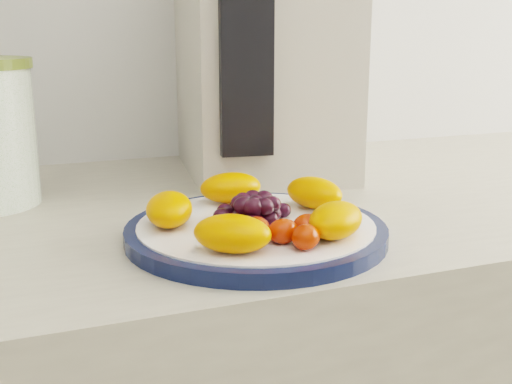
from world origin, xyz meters
name	(u,v)px	position (x,y,z in m)	size (l,w,h in m)	color
plate_rim	(256,232)	(-0.02, 1.04, 0.91)	(0.27, 0.27, 0.01)	#0D1739
plate_face	(256,231)	(-0.02, 1.04, 0.91)	(0.24, 0.24, 0.02)	white
appliance_body	(260,41)	(0.11, 1.35, 1.09)	(0.22, 0.31, 0.38)	beige
appliance_panel	(246,40)	(0.03, 1.21, 1.10)	(0.07, 0.02, 0.28)	black
fruit_plate	(258,210)	(-0.02, 1.04, 0.93)	(0.23, 0.22, 0.03)	#FF6F00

